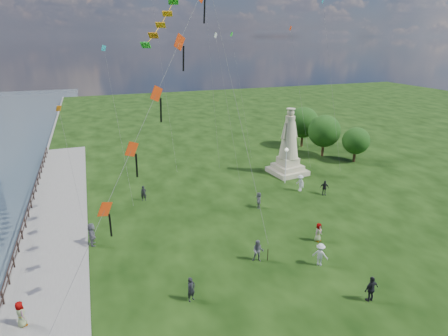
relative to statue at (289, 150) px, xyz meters
name	(u,v)px	position (x,y,z in m)	size (l,w,h in m)	color
waterfront	(34,259)	(-25.87, -9.50, -2.94)	(200.00, 200.00, 1.51)	#364651
statue	(289,150)	(0.00, 0.00, 0.00)	(4.16, 4.16, 7.61)	beige
lamppost	(286,158)	(-1.76, -2.65, -0.01)	(0.37, 0.37, 3.98)	silver
tree_row	(321,129)	(8.10, 5.81, 0.45)	(6.48, 12.22, 5.72)	#382314
person_0	(191,289)	(-16.36, -17.80, -2.08)	(0.58, 0.38, 1.58)	black
person_1	(258,251)	(-10.83, -15.34, -2.05)	(0.80, 0.49, 1.64)	#595960
person_2	(320,254)	(-6.98, -17.23, -2.04)	(1.07, 0.55, 1.66)	silver
person_3	(371,289)	(-6.24, -21.49, -2.03)	(0.99, 0.51, 1.69)	black
person_4	(318,232)	(-5.26, -14.39, -2.12)	(0.74, 0.45, 1.51)	#595960
person_5	(92,234)	(-21.77, -9.07, -1.96)	(1.70, 0.73, 1.84)	#595960
person_6	(144,193)	(-16.86, -2.12, -2.12)	(0.55, 0.36, 1.51)	black
person_8	(300,183)	(-1.37, -5.13, -2.00)	(1.13, 0.58, 1.74)	silver
person_9	(324,188)	(0.38, -6.85, -2.11)	(0.90, 0.46, 1.53)	black
person_10	(21,315)	(-25.63, -16.79, -2.11)	(0.74, 0.46, 1.52)	#595960
person_11	(259,200)	(-7.06, -7.31, -2.11)	(1.41, 0.61, 1.52)	#595960
red_kite_train	(166,75)	(-16.43, -13.88, 10.05)	(12.75, 9.35, 20.82)	black
small_kites	(211,42)	(-7.62, 4.94, 11.59)	(29.84, 16.34, 33.08)	teal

